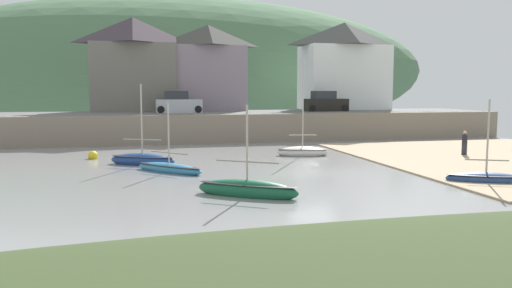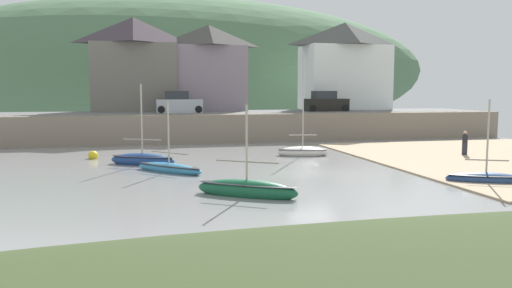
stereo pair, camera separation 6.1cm
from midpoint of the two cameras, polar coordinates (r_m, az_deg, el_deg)
ground at (r=19.72m, az=19.32°, el=-6.77°), size 48.00×41.00×0.61m
quay_seawall at (r=44.30m, az=-1.27°, el=2.08°), size 48.00×9.40×2.40m
hillside_backdrop at (r=81.25m, az=-8.85°, el=8.18°), size 80.00×44.00×21.51m
waterfront_building_left at (r=51.03m, az=-13.60°, el=8.76°), size 8.19×5.22×8.97m
waterfront_building_centre at (r=51.48m, az=-5.39°, el=8.58°), size 7.41×4.62×8.45m
waterfront_building_right at (r=55.32m, az=9.80°, el=8.67°), size 8.98×5.61×9.10m
sailboat_white_hull at (r=21.36m, az=-1.08°, el=-5.10°), size 4.24×3.23×4.03m
rowboat_small_beached at (r=34.67m, az=5.19°, el=-0.82°), size 3.69×1.99×6.80m
fishing_boat_green at (r=28.01m, az=-9.77°, el=-2.66°), size 3.77×3.93×3.90m
sailboat_tall_mast at (r=31.10m, az=-12.66°, el=-1.73°), size 4.16×2.91×4.99m
motorboat_with_cabin at (r=26.59m, az=24.31°, el=-3.54°), size 3.72×2.50×4.16m
parked_car_near_slipway at (r=46.61m, az=-8.74°, el=4.49°), size 4.11×1.82×1.95m
parked_car_by_wall at (r=49.70m, az=7.74°, el=4.60°), size 4.13×1.82×1.95m
person_on_slipway at (r=36.80m, az=22.29°, el=0.24°), size 0.34×0.34×1.62m
mooring_buoy at (r=34.62m, az=-17.86°, el=-1.26°), size 0.64×0.64×0.64m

